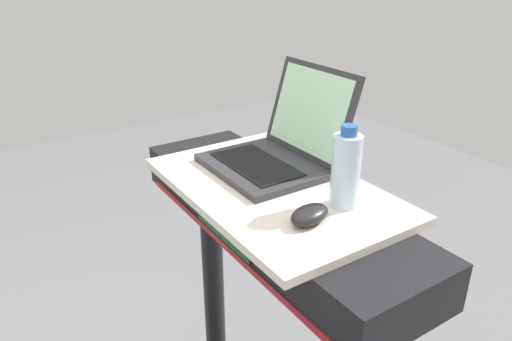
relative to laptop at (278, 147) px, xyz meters
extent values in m
cylinder|color=black|center=(-0.25, -0.08, -0.63)|extent=(0.07, 0.07, 0.90)
cube|color=black|center=(0.09, -0.08, -0.13)|extent=(0.90, 0.28, 0.11)
cube|color=#0C3F19|center=(0.09, -0.22, -0.13)|extent=(0.24, 0.01, 0.06)
cube|color=maroon|center=(0.09, -0.22, -0.17)|extent=(0.81, 0.00, 0.02)
cube|color=beige|center=(0.09, -0.08, -0.06)|extent=(0.64, 0.40, 0.02)
cube|color=#2D2D30|center=(0.00, -0.05, -0.04)|extent=(0.30, 0.24, 0.02)
cube|color=black|center=(0.00, -0.07, -0.03)|extent=(0.25, 0.13, 0.00)
cube|color=#2D2D30|center=(0.00, 0.10, 0.08)|extent=(0.30, 0.07, 0.23)
cube|color=#B2E0B7|center=(0.00, 0.10, 0.08)|extent=(0.27, 0.06, 0.20)
ellipsoid|color=black|center=(0.28, -0.12, -0.03)|extent=(0.08, 0.11, 0.03)
cylinder|color=silver|center=(0.26, -0.01, 0.03)|extent=(0.06, 0.06, 0.16)
cylinder|color=#2659A5|center=(0.26, -0.01, 0.12)|extent=(0.03, 0.03, 0.02)
camera|label=1|loc=(0.94, -0.68, 0.46)|focal=33.79mm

